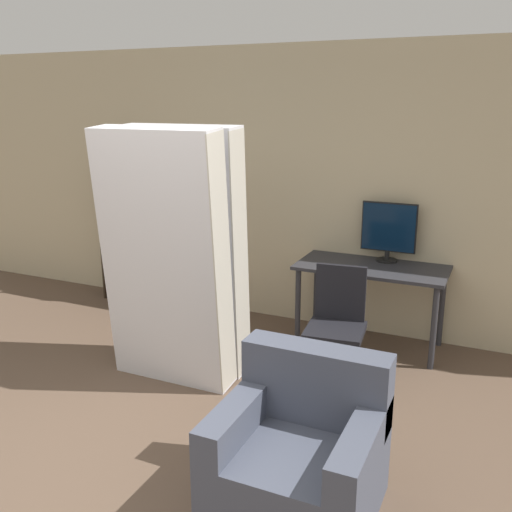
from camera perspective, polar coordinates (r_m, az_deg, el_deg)
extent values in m
plane|color=brown|center=(3.68, -18.63, -22.04)|extent=(16.00, 16.00, 0.00)
cube|color=#C6B793|center=(5.70, 2.20, 6.88)|extent=(8.00, 0.06, 2.70)
cube|color=#2D2D33|center=(5.19, 11.51, -1.14)|extent=(1.32, 0.64, 0.03)
cylinder|color=#2D2D33|center=(5.23, 4.20, -5.12)|extent=(0.05, 0.05, 0.73)
cylinder|color=#2D2D33|center=(4.97, 17.34, -6.91)|extent=(0.05, 0.05, 0.73)
cylinder|color=#2D2D33|center=(5.69, 6.04, -3.43)|extent=(0.05, 0.05, 0.73)
cylinder|color=#2D2D33|center=(5.46, 18.08, -4.95)|extent=(0.05, 0.05, 0.73)
cylinder|color=black|center=(5.36, 12.94, -0.42)|extent=(0.19, 0.19, 0.02)
cylinder|color=black|center=(5.35, 12.97, 0.13)|extent=(0.04, 0.04, 0.09)
cube|color=black|center=(5.29, 13.15, 2.83)|extent=(0.50, 0.02, 0.45)
cube|color=#0A1E38|center=(5.29, 13.14, 2.81)|extent=(0.47, 0.03, 0.43)
cylinder|color=#4C4C51|center=(4.68, 7.70, -12.49)|extent=(0.52, 0.52, 0.03)
cylinder|color=#4C4C51|center=(4.58, 7.80, -10.07)|extent=(0.05, 0.05, 0.41)
cube|color=black|center=(4.49, 7.91, -7.43)|extent=(0.49, 0.49, 0.05)
cube|color=black|center=(4.58, 8.47, -3.61)|extent=(0.40, 0.09, 0.45)
cube|color=#2D2319|center=(6.65, -14.54, 2.81)|extent=(0.02, 0.31, 1.60)
cube|color=#2D2319|center=(6.27, -9.99, 2.34)|extent=(0.02, 0.31, 1.60)
cube|color=#2D2319|center=(6.57, -11.57, 2.85)|extent=(0.65, 0.02, 1.60)
cube|color=#2D2319|center=(6.67, -11.94, -4.06)|extent=(0.62, 0.28, 0.02)
cube|color=#2D2319|center=(6.57, -12.10, -1.46)|extent=(0.62, 0.28, 0.02)
cube|color=#2D2319|center=(6.49, -12.25, 1.22)|extent=(0.62, 0.28, 0.02)
cube|color=#2D2319|center=(6.42, -12.41, 3.96)|extent=(0.62, 0.28, 0.02)
cube|color=#2D2319|center=(6.37, -12.57, 6.75)|extent=(0.62, 0.28, 0.02)
cube|color=#2D2319|center=(6.33, -12.74, 9.58)|extent=(0.62, 0.28, 0.02)
cube|color=gold|center=(6.79, -14.03, -2.77)|extent=(0.02, 0.18, 0.22)
cube|color=#7A2D84|center=(6.76, -13.85, -2.92)|extent=(0.03, 0.20, 0.21)
cube|color=brown|center=(6.75, -13.56, -2.95)|extent=(0.03, 0.17, 0.20)
cube|color=orange|center=(6.72, -13.38, -2.93)|extent=(0.03, 0.20, 0.22)
cube|color=#287A38|center=(6.72, -12.91, -2.81)|extent=(0.03, 0.22, 0.24)
cube|color=silver|center=(6.70, -12.69, -2.91)|extent=(0.02, 0.23, 0.23)
cube|color=orange|center=(6.76, -13.85, -0.19)|extent=(0.02, 0.17, 0.19)
cube|color=#287A38|center=(6.67, -14.05, -0.22)|extent=(0.03, 0.18, 0.23)
cube|color=#232328|center=(6.66, -13.75, -0.39)|extent=(0.03, 0.21, 0.20)
cube|color=orange|center=(6.64, -13.49, -0.33)|extent=(0.04, 0.18, 0.22)
cube|color=brown|center=(6.62, -13.08, -0.12)|extent=(0.03, 0.21, 0.27)
cube|color=brown|center=(6.59, -12.86, -0.26)|extent=(0.03, 0.16, 0.25)
cube|color=gold|center=(6.56, -12.68, -0.22)|extent=(0.02, 0.23, 0.27)
cube|color=#232328|center=(6.53, -12.45, -0.57)|extent=(0.04, 0.20, 0.21)
cube|color=silver|center=(6.66, -14.12, 2.43)|extent=(0.03, 0.20, 0.20)
cube|color=silver|center=(6.61, -14.01, 2.46)|extent=(0.04, 0.16, 0.23)
cube|color=#232328|center=(6.60, -13.66, 2.52)|extent=(0.03, 0.23, 0.24)
cube|color=#1E4C9E|center=(6.55, -13.57, 2.48)|extent=(0.04, 0.21, 0.25)
cube|color=gold|center=(6.53, -13.22, 2.41)|extent=(0.04, 0.22, 0.24)
cube|color=#287A38|center=(6.60, -14.31, 5.31)|extent=(0.02, 0.16, 0.25)
cube|color=#287A38|center=(6.55, -14.26, 5.07)|extent=(0.03, 0.19, 0.21)
cube|color=#232328|center=(6.49, -14.28, 5.03)|extent=(0.04, 0.16, 0.22)
cube|color=#1E4C9E|center=(6.51, -13.74, 5.06)|extent=(0.03, 0.16, 0.21)
cube|color=brown|center=(6.48, -13.50, 5.08)|extent=(0.03, 0.23, 0.23)
cube|color=#232328|center=(6.47, -13.16, 4.96)|extent=(0.03, 0.23, 0.20)
cube|color=#1E4C9E|center=(6.43, -13.14, 5.01)|extent=(0.02, 0.21, 0.22)
cube|color=silver|center=(6.53, -14.65, 7.89)|extent=(0.02, 0.21, 0.22)
cube|color=orange|center=(6.49, -14.56, 7.85)|extent=(0.02, 0.21, 0.22)
cube|color=red|center=(6.51, -14.08, 8.09)|extent=(0.03, 0.21, 0.26)
cube|color=#7A2D84|center=(6.49, -13.80, 7.99)|extent=(0.03, 0.16, 0.24)
cube|color=#287A38|center=(6.45, -13.75, 7.85)|extent=(0.02, 0.19, 0.22)
cube|color=silver|center=(4.39, -9.11, -0.46)|extent=(1.00, 0.41, 2.01)
cube|color=beige|center=(4.15, -3.36, -1.24)|extent=(0.01, 0.41, 1.97)
cube|color=silver|center=(4.64, -7.09, 0.44)|extent=(1.00, 0.35, 2.01)
cube|color=beige|center=(4.40, -1.56, -0.25)|extent=(0.01, 0.36, 1.97)
cube|color=#474C5B|center=(3.34, 4.05, -21.28)|extent=(0.85, 0.80, 0.40)
cube|color=#474C5B|center=(3.35, 6.03, -12.57)|extent=(0.85, 0.20, 0.45)
cube|color=#474C5B|center=(3.28, -1.71, -15.63)|extent=(0.16, 0.80, 0.20)
cube|color=#474C5B|center=(3.09, 10.48, -18.12)|extent=(0.16, 0.80, 0.20)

